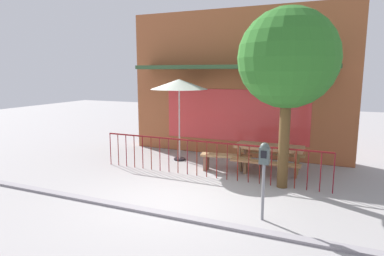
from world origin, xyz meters
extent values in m
plane|color=#989494|center=(0.00, 0.00, 0.00)|extent=(40.00, 40.00, 0.00)
cube|color=brown|center=(0.00, 4.52, 0.00)|extent=(7.35, 0.54, 0.01)
cube|color=#A15633|center=(0.00, 4.52, 2.37)|extent=(7.35, 0.50, 4.74)
cube|color=#D83838|center=(0.00, 4.26, 1.35)|extent=(4.78, 0.02, 1.70)
cube|color=#325131|center=(0.00, 3.79, 2.91)|extent=(6.25, 0.97, 0.12)
cube|color=maroon|center=(0.00, 1.78, 0.95)|extent=(6.17, 0.04, 0.04)
cylinder|color=maroon|center=(-3.09, 1.78, 0.47)|extent=(0.02, 0.02, 0.95)
cylinder|color=maroon|center=(-2.81, 1.78, 0.47)|extent=(0.02, 0.02, 0.95)
cylinder|color=maroon|center=(-2.53, 1.78, 0.47)|extent=(0.02, 0.02, 0.95)
cylinder|color=maroon|center=(-2.25, 1.78, 0.47)|extent=(0.02, 0.02, 0.95)
cylinder|color=maroon|center=(-1.96, 1.78, 0.47)|extent=(0.02, 0.02, 0.95)
cylinder|color=maroon|center=(-1.68, 1.78, 0.47)|extent=(0.02, 0.02, 0.95)
cylinder|color=maroon|center=(-1.40, 1.78, 0.47)|extent=(0.02, 0.02, 0.95)
cylinder|color=maroon|center=(-1.12, 1.78, 0.47)|extent=(0.02, 0.02, 0.95)
cylinder|color=maroon|center=(-0.84, 1.78, 0.47)|extent=(0.02, 0.02, 0.95)
cylinder|color=maroon|center=(-0.56, 1.78, 0.47)|extent=(0.02, 0.02, 0.95)
cylinder|color=maroon|center=(-0.28, 1.78, 0.47)|extent=(0.02, 0.02, 0.95)
cylinder|color=maroon|center=(0.00, 1.78, 0.47)|extent=(0.02, 0.02, 0.95)
cylinder|color=maroon|center=(0.28, 1.78, 0.47)|extent=(0.02, 0.02, 0.95)
cylinder|color=maroon|center=(0.56, 1.78, 0.47)|extent=(0.02, 0.02, 0.95)
cylinder|color=maroon|center=(0.84, 1.78, 0.47)|extent=(0.02, 0.02, 0.95)
cylinder|color=maroon|center=(1.12, 1.78, 0.47)|extent=(0.02, 0.02, 0.95)
cylinder|color=maroon|center=(1.40, 1.78, 0.47)|extent=(0.02, 0.02, 0.95)
cylinder|color=maroon|center=(1.68, 1.78, 0.47)|extent=(0.02, 0.02, 0.95)
cylinder|color=maroon|center=(1.96, 1.78, 0.47)|extent=(0.02, 0.02, 0.95)
cylinder|color=maroon|center=(2.25, 1.78, 0.47)|extent=(0.02, 0.02, 0.95)
cylinder|color=maroon|center=(2.53, 1.78, 0.47)|extent=(0.02, 0.02, 0.95)
cylinder|color=maroon|center=(2.81, 1.78, 0.47)|extent=(0.02, 0.02, 0.95)
cylinder|color=maroon|center=(3.09, 1.78, 0.47)|extent=(0.02, 0.02, 0.95)
cube|color=#9E714C|center=(1.44, 2.76, 0.74)|extent=(1.81, 0.77, 0.07)
cube|color=#9F7046|center=(1.44, 2.21, 0.44)|extent=(1.80, 0.27, 0.05)
cube|color=#9E7C49|center=(1.45, 3.31, 0.44)|extent=(1.80, 0.27, 0.05)
cube|color=brown|center=(0.70, 2.49, 0.37)|extent=(0.07, 0.35, 0.78)
cube|color=#8E6447|center=(0.71, 3.05, 0.37)|extent=(0.07, 0.35, 0.78)
cube|color=brown|center=(2.18, 2.48, 0.37)|extent=(0.07, 0.35, 0.78)
cube|color=olive|center=(2.18, 3.04, 0.37)|extent=(0.07, 0.35, 0.78)
cylinder|color=black|center=(-1.41, 3.06, 0.03)|extent=(0.36, 0.36, 0.05)
cylinder|color=#C0B0AD|center=(-1.41, 3.06, 1.24)|extent=(0.04, 0.04, 2.49)
cone|color=beige|center=(-1.41, 3.06, 2.38)|extent=(1.76, 1.76, 0.31)
cube|color=#A77D50|center=(0.31, 2.46, 0.45)|extent=(1.43, 0.54, 0.06)
cube|color=brown|center=(-0.24, 2.37, 0.23)|extent=(0.08, 0.29, 0.45)
cube|color=#856041|center=(0.87, 2.55, 0.23)|extent=(0.08, 0.29, 0.45)
cylinder|color=gray|center=(1.88, -0.23, 0.54)|extent=(0.06, 0.06, 1.09)
cube|color=#455352|center=(1.88, -0.23, 1.24)|extent=(0.18, 0.14, 0.31)
sphere|color=#424E49|center=(1.88, -0.23, 1.40)|extent=(0.17, 0.17, 0.17)
cube|color=black|center=(1.88, -0.30, 1.28)|extent=(0.11, 0.01, 0.14)
cylinder|color=brown|center=(1.96, 1.77, 1.22)|extent=(0.25, 0.25, 2.43)
sphere|color=#2C6C25|center=(1.96, 1.77, 3.06)|extent=(2.29, 2.29, 2.29)
cube|color=gray|center=(0.00, -0.79, 0.00)|extent=(10.29, 0.20, 0.11)
camera|label=1|loc=(2.99, -6.14, 2.74)|focal=30.97mm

